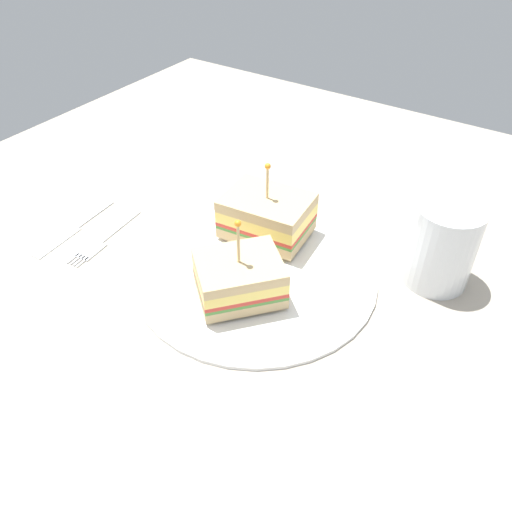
% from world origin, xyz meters
% --- Properties ---
extents(ground_plane, '(1.08, 1.08, 0.02)m').
position_xyz_m(ground_plane, '(0.00, 0.00, -0.01)').
color(ground_plane, '#9E9384').
extents(plate, '(0.28, 0.28, 0.01)m').
position_xyz_m(plate, '(0.00, 0.00, 0.00)').
color(plate, white).
rests_on(plate, ground_plane).
extents(sandwich_half_front, '(0.09, 0.11, 0.10)m').
position_xyz_m(sandwich_half_front, '(-0.07, -0.03, 0.03)').
color(sandwich_half_front, tan).
rests_on(sandwich_half_front, plate).
extents(sandwich_half_back, '(0.11, 0.11, 0.10)m').
position_xyz_m(sandwich_half_back, '(0.04, 0.01, 0.03)').
color(sandwich_half_back, tan).
rests_on(sandwich_half_back, plate).
extents(drink_glass, '(0.07, 0.07, 0.10)m').
position_xyz_m(drink_glass, '(-0.11, 0.17, 0.04)').
color(drink_glass, silver).
rests_on(drink_glass, ground_plane).
extents(fork, '(0.13, 0.03, 0.00)m').
position_xyz_m(fork, '(0.06, -0.20, 0.00)').
color(fork, silver).
rests_on(fork, ground_plane).
extents(knife, '(0.14, 0.02, 0.00)m').
position_xyz_m(knife, '(0.06, -0.24, 0.00)').
color(knife, silver).
rests_on(knife, ground_plane).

